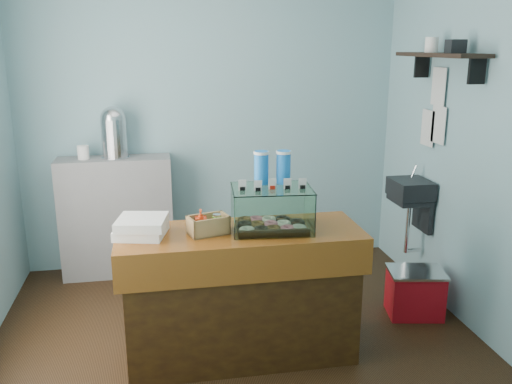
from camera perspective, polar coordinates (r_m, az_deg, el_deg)
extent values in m
plane|color=black|center=(4.14, -2.11, -14.79)|extent=(3.50, 3.50, 0.00)
cube|color=#81B1BD|center=(5.12, -4.75, 7.64)|extent=(3.50, 0.04, 2.80)
cube|color=#81B1BD|center=(2.22, 3.23, -2.48)|extent=(3.50, 0.04, 2.80)
cube|color=#81B1BD|center=(4.26, 21.76, 5.07)|extent=(0.04, 3.00, 2.80)
cube|color=black|center=(4.75, 15.97, 0.34)|extent=(0.30, 0.35, 0.15)
cube|color=black|center=(4.86, 17.17, -1.87)|extent=(0.04, 0.30, 0.35)
cylinder|color=silver|center=(4.84, 16.30, 2.05)|extent=(0.02, 0.02, 0.12)
cylinder|color=silver|center=(4.85, 15.67, -3.66)|extent=(0.04, 0.04, 0.45)
cube|color=black|center=(4.39, 18.80, 13.51)|extent=(0.25, 1.00, 0.03)
cube|color=black|center=(4.08, 22.23, 11.71)|extent=(0.12, 0.03, 0.18)
cube|color=black|center=(4.78, 17.05, 12.52)|extent=(0.12, 0.03, 0.18)
cube|color=silver|center=(4.62, 18.65, 6.71)|extent=(0.01, 0.21, 0.30)
cube|color=silver|center=(4.78, 17.63, 6.44)|extent=(0.01, 0.21, 0.30)
cube|color=silver|center=(4.64, 18.67, 10.47)|extent=(0.01, 0.21, 0.30)
cube|color=#42280C|center=(3.73, -1.60, -11.10)|extent=(1.50, 0.56, 0.84)
cube|color=#501F0A|center=(3.55, -1.66, -4.58)|extent=(1.60, 0.60, 0.06)
cube|color=#501F0A|center=(3.34, -0.89, -8.13)|extent=(1.60, 0.04, 0.18)
cube|color=gray|center=(5.12, -14.41, -2.56)|extent=(1.00, 0.32, 1.10)
cube|color=#361E10|center=(3.57, 1.63, -3.79)|extent=(0.48, 0.36, 0.02)
torus|color=beige|center=(3.45, -0.92, -4.01)|extent=(0.10, 0.10, 0.03)
torus|color=black|center=(3.45, 0.47, -3.96)|extent=(0.10, 0.10, 0.03)
torus|color=brown|center=(3.46, 1.85, -3.92)|extent=(0.10, 0.10, 0.03)
torus|color=pink|center=(3.48, 3.22, -3.87)|extent=(0.10, 0.10, 0.03)
torus|color=beige|center=(3.49, 4.59, -3.82)|extent=(0.10, 0.10, 0.03)
torus|color=black|center=(3.54, -1.06, -3.47)|extent=(0.10, 0.10, 0.03)
torus|color=brown|center=(3.55, 0.29, -3.42)|extent=(0.10, 0.10, 0.03)
torus|color=pink|center=(3.56, 1.64, -3.38)|extent=(0.10, 0.10, 0.03)
torus|color=beige|center=(3.57, 2.97, -3.33)|extent=(0.10, 0.10, 0.03)
torus|color=black|center=(3.58, 4.30, -3.29)|extent=(0.10, 0.10, 0.03)
torus|color=brown|center=(3.64, -1.19, -2.95)|extent=(0.10, 0.10, 0.03)
torus|color=pink|center=(3.65, 0.12, -2.91)|extent=(0.10, 0.10, 0.03)
torus|color=beige|center=(3.66, 1.43, -2.87)|extent=(0.10, 0.10, 0.03)
torus|color=black|center=(3.67, 2.74, -2.83)|extent=(0.10, 0.10, 0.03)
cube|color=white|center=(3.36, 2.05, -2.74)|extent=(0.50, 0.05, 0.28)
cube|color=white|center=(3.70, 1.29, -0.99)|extent=(0.50, 0.05, 0.28)
cube|color=white|center=(3.51, -2.46, -1.94)|extent=(0.04, 0.37, 0.28)
cube|color=white|center=(3.57, 5.68, -1.70)|extent=(0.04, 0.37, 0.28)
cube|color=white|center=(3.49, 1.67, 0.39)|extent=(0.55, 0.42, 0.01)
cube|color=silver|center=(3.41, -1.44, 0.71)|extent=(0.05, 0.01, 0.07)
cube|color=black|center=(3.42, -1.44, 0.34)|extent=(0.03, 0.02, 0.02)
cube|color=silver|center=(3.42, 0.17, 0.75)|extent=(0.05, 0.01, 0.07)
cube|color=black|center=(3.43, 0.17, 0.38)|extent=(0.03, 0.02, 0.02)
cube|color=silver|center=(3.43, 1.78, 0.79)|extent=(0.05, 0.01, 0.07)
cube|color=red|center=(3.44, 1.77, 0.42)|extent=(0.03, 0.02, 0.02)
cube|color=silver|center=(3.45, 3.37, 0.83)|extent=(0.05, 0.01, 0.07)
cube|color=black|center=(3.45, 3.36, 0.46)|extent=(0.03, 0.02, 0.02)
cube|color=silver|center=(3.46, 4.95, 0.86)|extent=(0.05, 0.01, 0.07)
cube|color=black|center=(3.47, 4.94, 0.50)|extent=(0.03, 0.02, 0.02)
cylinder|color=#1B7EE9|center=(3.57, 0.57, 2.59)|extent=(0.09, 0.09, 0.22)
cylinder|color=white|center=(3.55, 0.57, 4.17)|extent=(0.10, 0.10, 0.02)
cylinder|color=#1B7EE9|center=(3.59, 2.91, 2.64)|extent=(0.09, 0.09, 0.22)
cylinder|color=white|center=(3.57, 2.93, 4.21)|extent=(0.10, 0.10, 0.02)
cube|color=tan|center=(3.50, -5.02, -4.31)|extent=(0.28, 0.21, 0.01)
cube|color=tan|center=(3.42, -4.61, -3.80)|extent=(0.24, 0.08, 0.12)
cube|color=tan|center=(3.54, -5.45, -3.15)|extent=(0.24, 0.08, 0.12)
cube|color=tan|center=(3.44, -6.86, -3.74)|extent=(0.06, 0.15, 0.12)
cube|color=tan|center=(3.52, -3.26, -3.20)|extent=(0.06, 0.15, 0.12)
imported|color=red|center=(3.46, -5.82, -3.10)|extent=(0.09, 0.09, 0.16)
cylinder|color=#549328|center=(3.50, -4.13, -3.30)|extent=(0.06, 0.06, 0.10)
cylinder|color=silver|center=(3.49, -4.14, -2.44)|extent=(0.05, 0.05, 0.01)
cube|color=white|center=(3.53, -11.99, -4.02)|extent=(0.36, 0.36, 0.06)
cube|color=white|center=(3.50, -11.93, -3.15)|extent=(0.35, 0.35, 0.06)
cylinder|color=silver|center=(4.99, -14.56, 3.56)|extent=(0.25, 0.25, 0.01)
cylinder|color=silver|center=(4.96, -14.69, 5.52)|extent=(0.22, 0.22, 0.34)
sphere|color=silver|center=(4.93, -14.82, 7.44)|extent=(0.22, 0.22, 0.22)
cube|color=#B70E19|center=(4.52, 16.37, -10.24)|extent=(0.45, 0.37, 0.35)
cube|color=silver|center=(4.44, 16.55, -8.06)|extent=(0.48, 0.40, 0.02)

